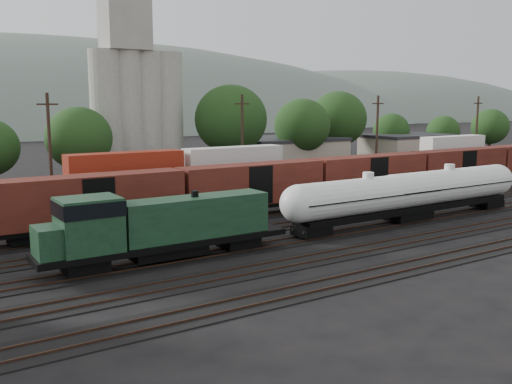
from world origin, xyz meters
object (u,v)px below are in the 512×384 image
tank_car_a (368,198)px  orange_locomotive (134,194)px  green_locomotive (154,226)px  grain_silo (136,100)px

tank_car_a → orange_locomotive: (-15.52, 15.00, -0.35)m
green_locomotive → orange_locomotive: (4.35, 15.00, -0.24)m
tank_car_a → orange_locomotive: bearing=136.0°
orange_locomotive → grain_silo: bearing=67.6°
tank_car_a → orange_locomotive: tank_car_a is taller
green_locomotive → grain_silo: grain_silo is taller
green_locomotive → orange_locomotive: green_locomotive is taller
tank_car_a → grain_silo: size_ratio=0.62×
orange_locomotive → grain_silo: 29.46m
green_locomotive → tank_car_a: bearing=0.0°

